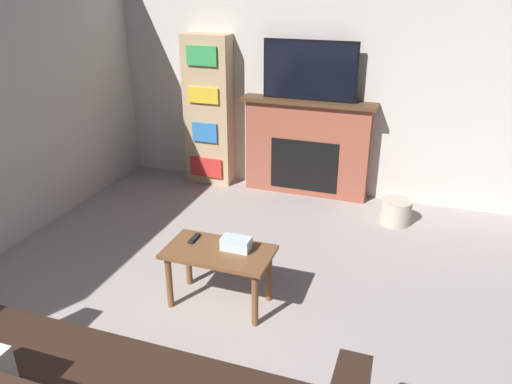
{
  "coord_description": "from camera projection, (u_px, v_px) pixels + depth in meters",
  "views": [
    {
      "loc": [
        1.2,
        -0.72,
        2.38
      ],
      "look_at": [
        -0.04,
        2.85,
        0.72
      ],
      "focal_mm": 35.0,
      "sensor_mm": 36.0,
      "label": 1
    }
  ],
  "objects": [
    {
      "name": "wall_back",
      "position": [
        316.0,
        76.0,
        5.51
      ],
      "size": [
        5.71,
        0.06,
        2.7
      ],
      "color": "beige",
      "rests_on": "ground_plane"
    },
    {
      "name": "fireplace",
      "position": [
        307.0,
        147.0,
        5.71
      ],
      "size": [
        1.51,
        0.28,
        1.11
      ],
      "color": "brown",
      "rests_on": "ground_plane"
    },
    {
      "name": "tv",
      "position": [
        310.0,
        71.0,
        5.34
      ],
      "size": [
        1.03,
        0.03,
        0.64
      ],
      "color": "black",
      "rests_on": "fireplace"
    },
    {
      "name": "bookshelf",
      "position": [
        209.0,
        111.0,
        5.92
      ],
      "size": [
        0.56,
        0.29,
        1.77
      ],
      "color": "tan",
      "rests_on": "ground_plane"
    },
    {
      "name": "storage_basket",
      "position": [
        395.0,
        211.0,
        5.16
      ],
      "size": [
        0.32,
        0.32,
        0.25
      ],
      "color": "#BCB29E",
      "rests_on": "ground_plane"
    },
    {
      "name": "coffee_table",
      "position": [
        219.0,
        260.0,
        3.78
      ],
      "size": [
        0.81,
        0.45,
        0.47
      ],
      "color": "brown",
      "rests_on": "ground_plane"
    },
    {
      "name": "remote_control",
      "position": [
        194.0,
        238.0,
        3.89
      ],
      "size": [
        0.04,
        0.15,
        0.02
      ],
      "color": "black",
      "rests_on": "coffee_table"
    },
    {
      "name": "tissue_box",
      "position": [
        236.0,
        244.0,
        3.74
      ],
      "size": [
        0.22,
        0.12,
        0.1
      ],
      "color": "silver",
      "rests_on": "coffee_table"
    }
  ]
}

